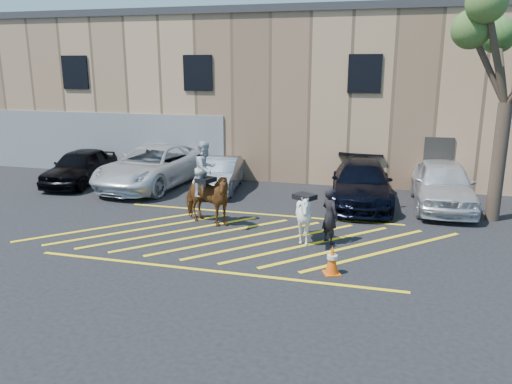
% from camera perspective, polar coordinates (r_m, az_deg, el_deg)
% --- Properties ---
extents(ground, '(90.00, 90.00, 0.00)m').
position_cam_1_polar(ground, '(15.00, -1.59, -4.91)').
color(ground, black).
rests_on(ground, ground).
extents(car_black_suv, '(2.13, 4.49, 1.48)m').
position_cam_1_polar(car_black_suv, '(22.49, -19.46, 2.75)').
color(car_black_suv, black).
rests_on(car_black_suv, ground).
extents(car_white_pickup, '(3.40, 6.26, 1.67)m').
position_cam_1_polar(car_white_pickup, '(21.23, -11.67, 2.89)').
color(car_white_pickup, silver).
rests_on(car_white_pickup, ground).
extents(car_silver_sedan, '(1.89, 4.12, 1.31)m').
position_cam_1_polar(car_silver_sedan, '(20.18, -4.08, 2.04)').
color(car_silver_sedan, gray).
rests_on(car_silver_sedan, ground).
extents(car_blue_suv, '(2.53, 5.35, 1.51)m').
position_cam_1_polar(car_blue_suv, '(18.57, 11.93, 0.99)').
color(car_blue_suv, black).
rests_on(car_blue_suv, ground).
extents(car_white_suv, '(2.10, 4.96, 1.67)m').
position_cam_1_polar(car_white_suv, '(18.87, 20.55, 0.84)').
color(car_white_suv, silver).
rests_on(car_white_suv, ground).
extents(handler, '(0.69, 0.69, 1.61)m').
position_cam_1_polar(handler, '(14.26, 8.43, -2.68)').
color(handler, black).
rests_on(handler, ground).
extents(warehouse, '(32.42, 10.20, 7.30)m').
position_cam_1_polar(warehouse, '(25.92, 6.00, 11.42)').
color(warehouse, tan).
rests_on(warehouse, ground).
extents(hatching_zone, '(12.60, 5.12, 0.01)m').
position_cam_1_polar(hatching_zone, '(14.73, -1.92, -5.26)').
color(hatching_zone, yellow).
rests_on(hatching_zone, ground).
extents(mounted_bay, '(2.22, 1.55, 2.67)m').
position_cam_1_polar(mounted_bay, '(15.77, -5.74, 0.07)').
color(mounted_bay, brown).
rests_on(mounted_bay, ground).
extents(saddled_white, '(1.77, 1.82, 1.53)m').
position_cam_1_polar(saddled_white, '(14.19, 5.52, -2.83)').
color(saddled_white, silver).
rests_on(saddled_white, ground).
extents(traffic_cone, '(0.50, 0.50, 0.73)m').
position_cam_1_polar(traffic_cone, '(12.32, 8.69, -7.67)').
color(traffic_cone, '#DE5B09').
rests_on(traffic_cone, ground).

